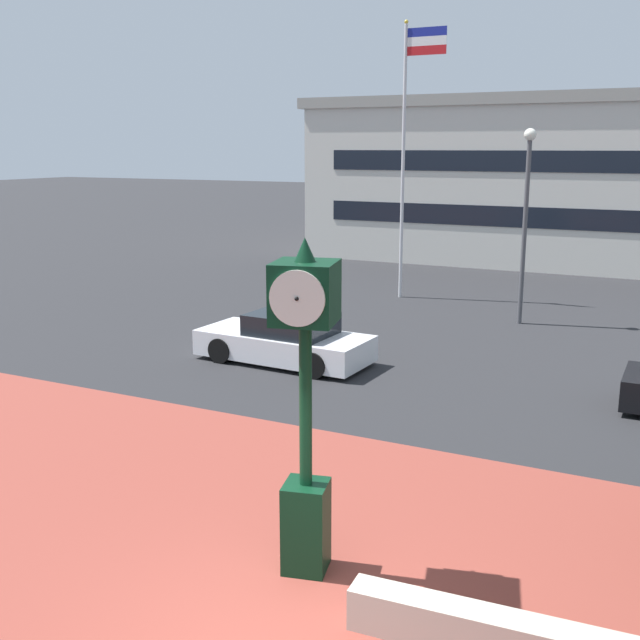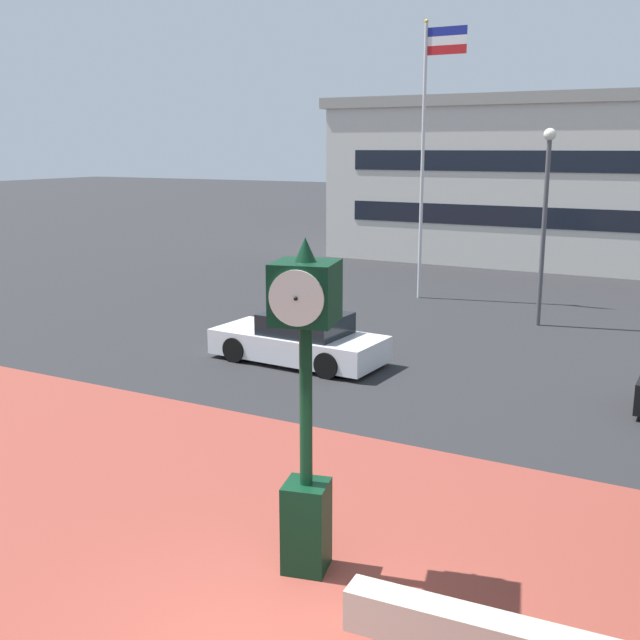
# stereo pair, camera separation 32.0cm
# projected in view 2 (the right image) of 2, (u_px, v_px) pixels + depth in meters

# --- Properties ---
(plaza_brick_paving) EXTENTS (44.00, 10.19, 0.01)m
(plaza_brick_paving) POSITION_uv_depth(u_px,v_px,m) (313.00, 598.00, 9.25)
(plaza_brick_paving) COLOR brown
(plaza_brick_paving) RESTS_ON ground
(planter_wall) EXTENTS (3.22, 0.59, 0.50)m
(planter_wall) POSITION_uv_depth(u_px,v_px,m) (489.00, 639.00, 8.10)
(planter_wall) COLOR #ADA393
(planter_wall) RESTS_ON ground
(street_clock) EXTENTS (0.89, 0.93, 4.31)m
(street_clock) POSITION_uv_depth(u_px,v_px,m) (306.00, 399.00, 9.41)
(street_clock) COLOR black
(street_clock) RESTS_ON ground
(car_street_mid) EXTENTS (4.50, 2.09, 1.28)m
(car_street_mid) POSITION_uv_depth(u_px,v_px,m) (300.00, 340.00, 19.31)
(car_street_mid) COLOR silver
(car_street_mid) RESTS_ON ground
(flagpole_primary) EXTENTS (1.50, 0.14, 9.53)m
(flagpole_primary) POSITION_uv_depth(u_px,v_px,m) (427.00, 142.00, 26.44)
(flagpole_primary) COLOR silver
(flagpole_primary) RESTS_ON ground
(street_lamp_post) EXTENTS (0.36, 0.36, 5.88)m
(street_lamp_post) POSITION_uv_depth(u_px,v_px,m) (545.00, 205.00, 22.64)
(street_lamp_post) COLOR #4C4C51
(street_lamp_post) RESTS_ON ground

